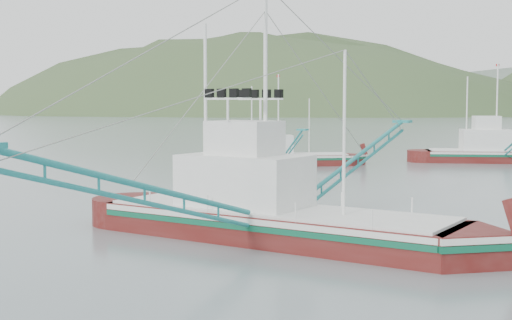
% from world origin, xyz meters
% --- Properties ---
extents(ground, '(1200.00, 1200.00, 0.00)m').
position_xyz_m(ground, '(0.00, 0.00, 0.00)').
color(ground, slate).
rests_on(ground, ground).
extents(main_boat, '(16.98, 29.90, 12.15)m').
position_xyz_m(main_boat, '(2.71, 1.97, 1.89)').
color(main_boat, '#4D0F0C').
rests_on(main_boat, ground).
extents(bg_boat_far, '(15.47, 26.31, 10.99)m').
position_xyz_m(bg_boat_far, '(6.33, 50.27, 2.14)').
color(bg_boat_far, '#4D0F0C').
rests_on(bg_boat_far, ground).
extents(bg_boat_left, '(16.25, 21.74, 9.62)m').
position_xyz_m(bg_boat_left, '(-12.48, 37.32, 2.03)').
color(bg_boat_left, '#4D0F0C').
rests_on(bg_boat_left, ground).
extents(headland_left, '(448.00, 308.00, 210.00)m').
position_xyz_m(headland_left, '(-180.00, 360.00, 0.00)').
color(headland_left, '#374E28').
rests_on(headland_left, ground).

